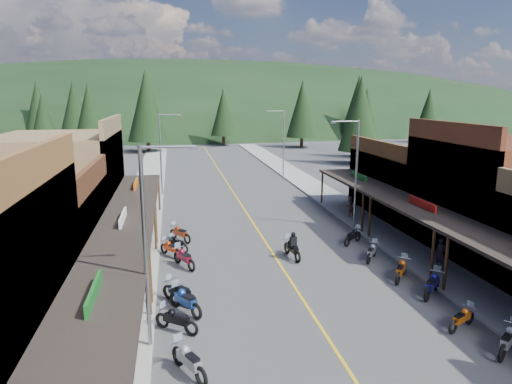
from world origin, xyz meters
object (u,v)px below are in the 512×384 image
pine_6 (429,111)px  bike_east_7 (401,269)px  pine_5 (358,103)px  bike_east_9 (353,236)px  pedestrian_east_b (349,206)px  shop_east_2 (497,197)px  bike_east_6 (432,283)px  bike_west_9 (171,248)px  pine_7 (38,108)px  pine_4 (302,109)px  rider_on_bike (292,247)px  bike_east_5 (462,318)px  bike_west_5 (176,319)px  pine_11 (360,114)px  streetlight_3 (282,140)px  pine_3 (223,112)px  bike_east_8 (372,251)px  bike_west_6 (185,300)px  shop_west_3 (63,184)px  bike_west_4 (189,359)px  pine_2 (146,105)px  pine_10 (90,115)px  bike_west_10 (178,243)px  shop_east_3 (416,184)px  pine_1 (74,108)px  streetlight_0 (149,239)px  bike_east_4 (508,339)px  pine_9 (366,117)px  streetlight_1 (162,151)px  bike_west_7 (179,291)px  shop_west_2 (23,237)px  pedestrian_east_a (440,253)px  bike_west_8 (184,257)px  pine_8 (44,125)px  streetlight_2 (355,169)px

pine_6 → bike_east_7: pine_6 is taller
pine_5 → bike_east_9: pine_5 is taller
pedestrian_east_b → pine_6: bearing=-150.7°
shop_east_2 → bike_east_6: 9.57m
bike_west_9 → pedestrian_east_b: (14.17, 6.52, 0.40)m
pine_7 → pine_4: bearing=-17.7°
rider_on_bike → bike_east_5: bearing=-71.8°
pine_4 → bike_west_5: size_ratio=5.96×
pine_11 → bike_west_9: bearing=-128.0°
streetlight_3 → pine_3: (-2.95, 36.00, 2.02)m
pine_4 → bike_east_7: bearing=-101.2°
bike_east_8 → rider_on_bike: bearing=-156.6°
bike_west_6 → pedestrian_east_b: (13.52, 14.20, 0.31)m
shop_west_3 → rider_on_bike: size_ratio=4.62×
bike_west_4 → bike_east_8: 14.80m
pine_2 → pine_11: (30.00, -20.00, -0.80)m
bike_west_4 → pine_10: bearing=73.9°
pine_5 → bike_west_10: pine_5 is taller
shop_east_3 → bike_west_10: (-19.61, -6.00, -2.00)m
shop_east_3 → pine_1: size_ratio=0.87×
pine_10 → bike_west_6: (12.36, -53.30, -6.12)m
streetlight_0 → shop_east_3: bearing=39.9°
bike_west_6 → bike_east_4: size_ratio=1.08×
streetlight_3 → pine_6: bearing=41.0°
pine_9 → bike_east_4: 56.99m
pine_1 → streetlight_1: bearing=-70.4°
bike_west_4 → bike_west_7: 5.84m
bike_west_4 → bike_east_5: 11.54m
bike_east_8 → pedestrian_east_b: pedestrian_east_b is taller
pine_11 → bike_west_6: size_ratio=5.34×
pine_3 → pine_7: pine_7 is taller
shop_west_3 → bike_west_4: size_ratio=4.86×
pine_5 → pine_9: (-10.00, -27.00, -1.61)m
shop_west_2 → bike_east_8: size_ratio=5.44×
pine_10 → bike_west_6: pine_10 is taller
bike_west_4 → pedestrian_east_a: size_ratio=1.26×
pine_2 → bike_west_8: 56.28m
pine_10 → bike_west_5: size_ratio=5.53×
shop_west_3 → bike_west_4: shop_west_3 is taller
rider_on_bike → bike_west_10: bearing=150.8°
shop_west_3 → pine_2: 47.07m
streetlight_3 → pine_8: 30.67m
bike_east_7 → bike_east_9: size_ratio=1.06×
pine_1 → streetlight_2: bearing=-63.5°
pine_9 → pine_11: bearing=-119.7°
pine_2 → pedestrian_east_b: 50.87m
streetlight_0 → pine_4: size_ratio=0.64×
streetlight_2 → rider_on_bike: 8.82m
bike_west_7 → bike_west_8: (0.35, 4.65, 0.01)m
shop_west_3 → pine_6: pine_6 is taller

